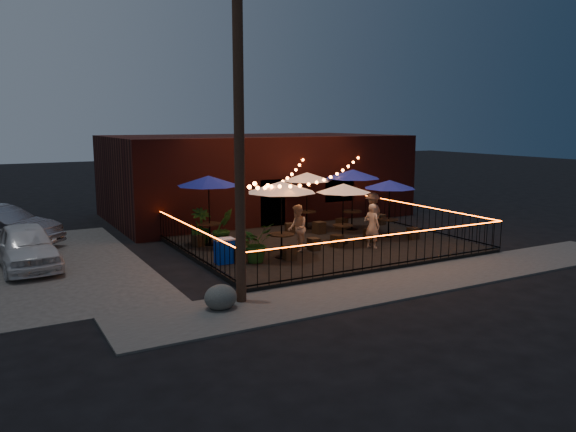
% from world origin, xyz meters
% --- Properties ---
extents(ground, '(110.00, 110.00, 0.00)m').
position_xyz_m(ground, '(0.00, 0.00, 0.00)').
color(ground, black).
rests_on(ground, ground).
extents(patio, '(10.00, 8.00, 0.15)m').
position_xyz_m(patio, '(0.00, 2.00, 0.07)').
color(patio, black).
rests_on(patio, ground).
extents(sidewalk, '(18.00, 2.50, 0.05)m').
position_xyz_m(sidewalk, '(0.00, -3.25, 0.03)').
color(sidewalk, '#3F3D3A').
rests_on(sidewalk, ground).
extents(brick_building, '(14.00, 8.00, 4.00)m').
position_xyz_m(brick_building, '(1.00, 9.99, 2.00)').
color(brick_building, black).
rests_on(brick_building, ground).
extents(utility_pole, '(0.26, 0.26, 8.00)m').
position_xyz_m(utility_pole, '(-5.40, -2.60, 4.00)').
color(utility_pole, '#3A2217').
rests_on(utility_pole, ground).
extents(fence_front, '(10.00, 0.04, 1.04)m').
position_xyz_m(fence_front, '(0.00, -2.00, 0.66)').
color(fence_front, black).
rests_on(fence_front, patio).
extents(fence_left, '(0.04, 8.00, 1.04)m').
position_xyz_m(fence_left, '(-5.00, 2.00, 0.66)').
color(fence_left, black).
rests_on(fence_left, patio).
extents(fence_right, '(0.04, 8.00, 1.04)m').
position_xyz_m(fence_right, '(5.00, 2.00, 0.66)').
color(fence_right, black).
rests_on(fence_right, patio).
extents(festoon_lights, '(10.02, 8.72, 1.32)m').
position_xyz_m(festoon_lights, '(-1.01, 1.70, 2.52)').
color(festoon_lights, orange).
rests_on(festoon_lights, ground).
extents(cafe_table_0, '(2.43, 2.43, 2.58)m').
position_xyz_m(cafe_table_0, '(-2.41, 0.74, 2.51)').
color(cafe_table_0, black).
rests_on(cafe_table_0, patio).
extents(cafe_table_1, '(2.76, 2.76, 2.57)m').
position_xyz_m(cafe_table_1, '(-3.80, 3.79, 2.50)').
color(cafe_table_1, black).
rests_on(cafe_table_1, patio).
extents(cafe_table_2, '(2.49, 2.49, 2.26)m').
position_xyz_m(cafe_table_2, '(0.65, 1.59, 2.21)').
color(cafe_table_2, black).
rests_on(cafe_table_2, patio).
extents(cafe_table_3, '(2.88, 2.88, 2.41)m').
position_xyz_m(cafe_table_3, '(1.00, 4.80, 2.35)').
color(cafe_table_3, black).
rests_on(cafe_table_3, patio).
extents(cafe_table_4, '(2.42, 2.42, 2.26)m').
position_xyz_m(cafe_table_4, '(2.95, 1.73, 2.21)').
color(cafe_table_4, black).
rests_on(cafe_table_4, patio).
extents(cafe_table_5, '(2.66, 2.66, 2.55)m').
position_xyz_m(cafe_table_5, '(2.56, 3.68, 2.48)').
color(cafe_table_5, black).
rests_on(cafe_table_5, patio).
extents(bistro_chair_0, '(0.57, 0.57, 0.52)m').
position_xyz_m(bistro_chair_0, '(-3.89, 0.78, 0.41)').
color(bistro_chair_0, black).
rests_on(bistro_chair_0, patio).
extents(bistro_chair_1, '(0.43, 0.43, 0.46)m').
position_xyz_m(bistro_chair_1, '(-2.35, 0.31, 0.38)').
color(bistro_chair_1, black).
rests_on(bistro_chair_1, patio).
extents(bistro_chair_2, '(0.44, 0.44, 0.41)m').
position_xyz_m(bistro_chair_2, '(-4.28, 3.73, 0.36)').
color(bistro_chair_2, black).
rests_on(bistro_chair_2, patio).
extents(bistro_chair_3, '(0.43, 0.43, 0.41)m').
position_xyz_m(bistro_chair_3, '(-2.66, 3.20, 0.35)').
color(bistro_chair_3, black).
rests_on(bistro_chair_3, patio).
extents(bistro_chair_4, '(0.37, 0.37, 0.43)m').
position_xyz_m(bistro_chair_4, '(-0.89, 1.14, 0.37)').
color(bistro_chair_4, black).
rests_on(bistro_chair_4, patio).
extents(bistro_chair_5, '(0.48, 0.48, 0.44)m').
position_xyz_m(bistro_chair_5, '(0.14, 1.19, 0.37)').
color(bistro_chair_5, black).
rests_on(bistro_chair_5, patio).
extents(bistro_chair_6, '(0.43, 0.43, 0.42)m').
position_xyz_m(bistro_chair_6, '(-0.16, 4.20, 0.36)').
color(bistro_chair_6, black).
rests_on(bistro_chair_6, patio).
extents(bistro_chair_7, '(0.45, 0.45, 0.49)m').
position_xyz_m(bistro_chair_7, '(0.88, 3.61, 0.39)').
color(bistro_chair_7, black).
rests_on(bistro_chair_7, patio).
extents(bistro_chair_8, '(0.50, 0.50, 0.49)m').
position_xyz_m(bistro_chair_8, '(1.79, 1.36, 0.40)').
color(bistro_chair_8, black).
rests_on(bistro_chair_8, patio).
extents(bistro_chair_9, '(0.40, 0.40, 0.44)m').
position_xyz_m(bistro_chair_9, '(3.52, 0.92, 0.37)').
color(bistro_chair_9, black).
rests_on(bistro_chair_9, patio).
extents(bistro_chair_10, '(0.49, 0.49, 0.47)m').
position_xyz_m(bistro_chair_10, '(2.21, 3.92, 0.38)').
color(bistro_chair_10, black).
rests_on(bistro_chair_10, patio).
extents(bistro_chair_11, '(0.46, 0.46, 0.46)m').
position_xyz_m(bistro_chair_11, '(4.34, 4.03, 0.38)').
color(bistro_chair_11, black).
rests_on(bistro_chair_11, patio).
extents(patron_a, '(0.56, 0.69, 1.62)m').
position_xyz_m(patron_a, '(1.13, 0.43, 0.96)').
color(patron_a, '#D69E89').
rests_on(patron_a, patio).
extents(patron_b, '(0.88, 0.98, 1.65)m').
position_xyz_m(patron_b, '(-1.49, 1.29, 0.98)').
color(patron_b, tan).
rests_on(patron_b, patio).
extents(patron_c, '(1.23, 0.97, 1.66)m').
position_xyz_m(patron_c, '(2.84, 2.64, 0.98)').
color(patron_c, '#D5AC86').
rests_on(patron_c, patio).
extents(potted_shrub_a, '(1.43, 1.34, 1.27)m').
position_xyz_m(potted_shrub_a, '(-3.44, 0.63, 0.79)').
color(potted_shrub_a, '#193A10').
rests_on(potted_shrub_a, patio).
extents(potted_shrub_b, '(0.88, 0.75, 1.43)m').
position_xyz_m(potted_shrub_b, '(-3.57, 3.05, 0.86)').
color(potted_shrub_b, '#15340A').
rests_on(potted_shrub_b, patio).
extents(potted_shrub_c, '(0.83, 0.83, 1.34)m').
position_xyz_m(potted_shrub_c, '(-4.04, 4.08, 0.82)').
color(potted_shrub_c, '#143D14').
rests_on(potted_shrub_c, patio).
extents(cooler, '(0.63, 0.45, 0.82)m').
position_xyz_m(cooler, '(-4.40, 0.93, 0.57)').
color(cooler, '#052AAD').
rests_on(cooler, patio).
extents(boulder, '(1.06, 0.98, 0.68)m').
position_xyz_m(boulder, '(-6.09, -2.88, 0.34)').
color(boulder, '#474742').
rests_on(boulder, ground).
extents(car_white, '(1.93, 4.29, 1.43)m').
position_xyz_m(car_white, '(-9.98, 3.99, 0.72)').
color(car_white, white).
rests_on(car_white, ground).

